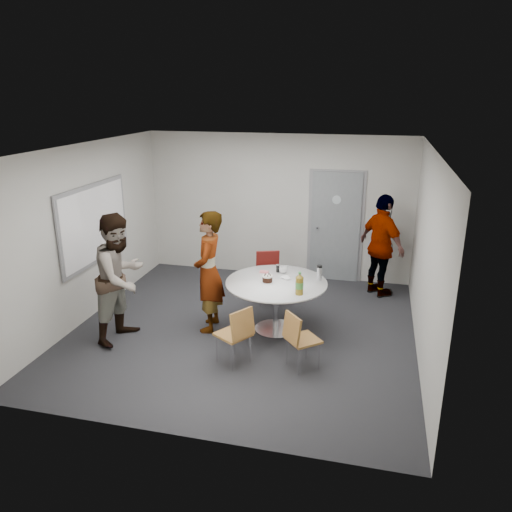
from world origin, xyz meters
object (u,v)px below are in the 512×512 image
(door, at_px, (335,227))
(whiteboard, at_px, (95,224))
(person_main, at_px, (209,272))
(chair_near_left, at_px, (237,331))
(table, at_px, (278,289))
(chair_far, at_px, (268,272))
(person_left, at_px, (121,278))
(person_right, at_px, (382,246))
(chair_near_right, at_px, (298,336))

(door, height_order, whiteboard, door)
(person_main, bearing_deg, chair_near_left, 28.95)
(table, relative_size, chair_near_left, 1.83)
(chair_far, relative_size, person_left, 0.47)
(person_right, bearing_deg, chair_far, 71.55)
(table, relative_size, chair_far, 1.72)
(whiteboard, bearing_deg, person_left, -44.43)
(whiteboard, xyz_separation_m, table, (2.96, -0.08, -0.78))
(table, distance_m, person_left, 2.26)
(chair_far, distance_m, person_right, 2.00)
(chair_near_left, bearing_deg, chair_far, 34.12)
(door, distance_m, chair_near_right, 3.41)
(chair_near_right, distance_m, chair_far, 2.23)
(door, distance_m, person_left, 4.13)
(chair_near_right, relative_size, person_main, 0.43)
(door, xyz_separation_m, whiteboard, (-3.56, -2.28, 0.42))
(chair_near_right, xyz_separation_m, person_main, (-1.48, 0.84, 0.44))
(chair_near_right, bearing_deg, person_left, -136.82)
(chair_near_right, bearing_deg, person_right, 119.49)
(chair_far, bearing_deg, chair_near_right, 92.20)
(chair_near_left, xyz_separation_m, person_left, (-1.80, 0.35, 0.44))
(chair_near_left, bearing_deg, table, 16.80)
(whiteboard, height_order, person_right, whiteboard)
(chair_far, bearing_deg, door, -147.04)
(table, height_order, person_left, person_left)
(door, distance_m, person_right, 1.03)
(chair_near_left, relative_size, person_right, 0.45)
(table, bearing_deg, person_right, 50.83)
(person_main, height_order, person_left, person_left)
(chair_near_left, height_order, chair_far, chair_far)
(chair_near_left, bearing_deg, whiteboard, 98.34)
(person_main, height_order, person_right, person_main)
(table, height_order, person_main, person_main)
(person_main, bearing_deg, door, 139.84)
(person_right, bearing_deg, chair_near_right, 120.38)
(door, distance_m, person_main, 3.00)
(person_left, bearing_deg, person_main, -51.42)
(person_main, bearing_deg, chair_far, 145.11)
(person_main, distance_m, person_right, 3.14)
(chair_near_right, height_order, chair_far, chair_far)
(table, xyz_separation_m, chair_near_right, (0.47, -1.01, -0.20))
(whiteboard, relative_size, person_main, 1.05)
(whiteboard, bearing_deg, chair_far, 20.77)
(chair_near_left, relative_size, person_main, 0.45)
(chair_far, relative_size, person_main, 0.48)
(chair_near_left, relative_size, chair_far, 0.94)
(door, distance_m, whiteboard, 4.25)
(door, height_order, chair_far, door)
(table, bearing_deg, person_left, -160.39)
(door, xyz_separation_m, person_main, (-1.61, -2.53, -0.12))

